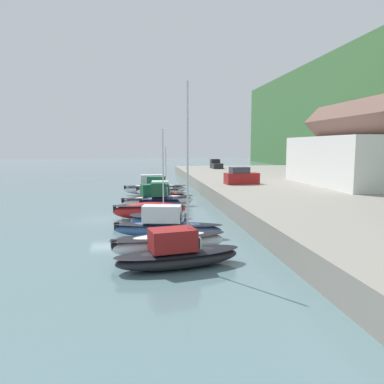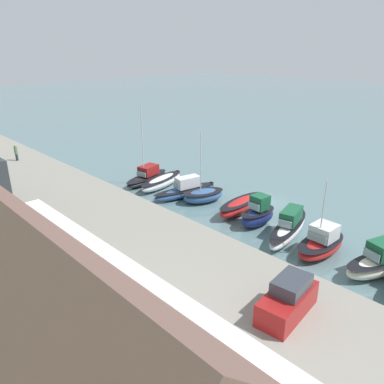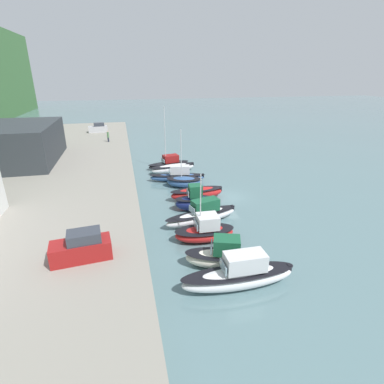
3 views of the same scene
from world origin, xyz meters
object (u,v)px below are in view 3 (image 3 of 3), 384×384
at_px(moored_boat_1, 223,257).
at_px(moored_boat_5, 197,193).
at_px(moored_boat_8, 173,168).
at_px(parked_car_0, 98,128).
at_px(moored_boat_0, 240,275).
at_px(moored_boat_6, 184,181).
at_px(moored_boat_2, 205,231).
at_px(moored_boat_9, 169,163).
at_px(parked_car_1, 82,247).
at_px(moored_boat_7, 178,176).
at_px(moored_boat_3, 202,214).
at_px(moored_boat_4, 194,201).
at_px(person_on_quay, 108,136).

distance_m(moored_boat_1, moored_boat_5, 13.90).
bearing_deg(moored_boat_1, moored_boat_8, 17.69).
xyz_separation_m(moored_boat_5, parked_car_0, (40.26, 13.54, 1.79)).
xyz_separation_m(moored_boat_0, moored_boat_6, (20.95, -0.31, -0.24)).
distance_m(moored_boat_1, moored_boat_6, 18.49).
bearing_deg(moored_boat_1, moored_boat_6, 16.39).
bearing_deg(moored_boat_6, moored_boat_1, -164.96).
relative_size(moored_boat_2, moored_boat_5, 0.95).
bearing_deg(moored_boat_1, parked_car_0, 31.27).
bearing_deg(moored_boat_9, parked_car_1, 146.20).
xyz_separation_m(moored_boat_6, parked_car_1, (-17.35, 11.08, 1.84)).
bearing_deg(moored_boat_6, parked_car_1, 164.65).
bearing_deg(moored_boat_7, parked_car_1, 162.22).
bearing_deg(moored_boat_2, moored_boat_6, -2.24).
bearing_deg(moored_boat_3, parked_car_1, 107.52).
relative_size(moored_boat_0, moored_boat_9, 0.86).
height_order(moored_boat_4, moored_boat_7, moored_boat_4).
bearing_deg(moored_boat_7, moored_boat_2, -171.32).
distance_m(moored_boat_1, parked_car_0, 55.48).
bearing_deg(moored_boat_3, moored_boat_4, -11.84).
distance_m(moored_boat_7, moored_boat_8, 4.21).
relative_size(moored_boat_4, moored_boat_6, 0.54).
xyz_separation_m(moored_boat_2, moored_boat_9, (23.18, -0.39, -0.13)).
height_order(moored_boat_9, parked_car_0, moored_boat_9).
distance_m(moored_boat_1, moored_boat_3, 7.75).
distance_m(moored_boat_4, moored_boat_7, 9.87).
bearing_deg(moored_boat_2, moored_boat_3, -9.45).
relative_size(moored_boat_2, moored_boat_9, 0.65).
distance_m(moored_boat_4, moored_boat_9, 16.54).
bearing_deg(moored_boat_9, moored_boat_2, 166.93).
distance_m(moored_boat_3, moored_boat_5, 6.17).
height_order(moored_boat_4, moored_boat_5, moored_boat_4).
xyz_separation_m(moored_boat_2, parked_car_0, (49.76, 11.93, 1.67)).
height_order(moored_boat_0, person_on_quay, person_on_quay).
bearing_deg(moored_boat_8, parked_car_1, 142.90).
bearing_deg(parked_car_1, moored_boat_5, -48.93).
bearing_deg(moored_boat_9, parked_car_0, 12.78).
distance_m(moored_boat_6, person_on_quay, 26.34).
height_order(moored_boat_5, moored_boat_9, moored_boat_9).
bearing_deg(moored_boat_4, moored_boat_5, -17.70).
distance_m(moored_boat_5, parked_car_0, 42.51).
relative_size(moored_boat_2, moored_boat_7, 0.80).
bearing_deg(moored_boat_6, moored_boat_7, 26.56).
bearing_deg(moored_boat_0, parked_car_0, 12.92).
bearing_deg(moored_boat_3, moored_boat_8, -13.95).
relative_size(moored_boat_8, parked_car_0, 1.70).
relative_size(moored_boat_1, moored_boat_3, 0.76).
bearing_deg(moored_boat_2, moored_boat_9, 0.69).
height_order(moored_boat_7, moored_boat_9, moored_boat_9).
bearing_deg(moored_boat_7, moored_boat_5, -160.95).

